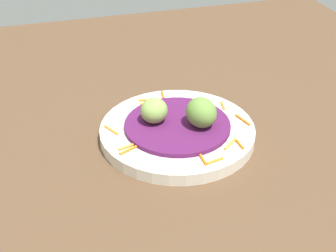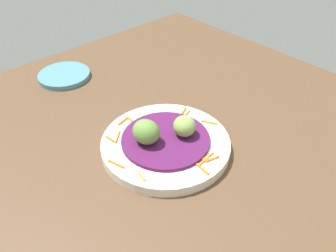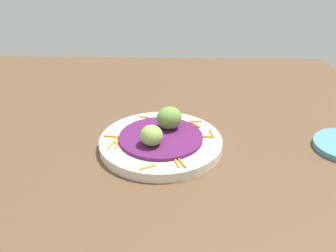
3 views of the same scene
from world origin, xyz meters
TOP-DOWN VIEW (x-y plane):
  - table_surface at (0.00, 0.00)cm, footprint 110.00×110.00cm
  - main_plate at (-3.58, 2.47)cm, footprint 25.01×25.01cm
  - cabbage_bed at (-3.58, 2.47)cm, footprint 17.06×17.06cm
  - carrot_garnish at (-3.48, 2.26)cm, footprint 22.67×22.92cm
  - guac_scoop_left at (-5.20, -0.92)cm, footprint 6.32×5.83cm
  - guac_scoop_center at (-1.95, 5.87)cm, footprint 6.15×6.12cm

SIDE VIEW (x-z plane):
  - table_surface at x=0.00cm, z-range 0.00..2.00cm
  - main_plate at x=-3.58cm, z-range 2.00..3.99cm
  - carrot_garnish at x=-3.48cm, z-range 3.99..4.39cm
  - cabbage_bed at x=-3.58cm, z-range 3.99..4.72cm
  - guac_scoop_center at x=-1.95cm, z-range 4.72..8.76cm
  - guac_scoop_left at x=-5.20cm, z-range 4.72..9.50cm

